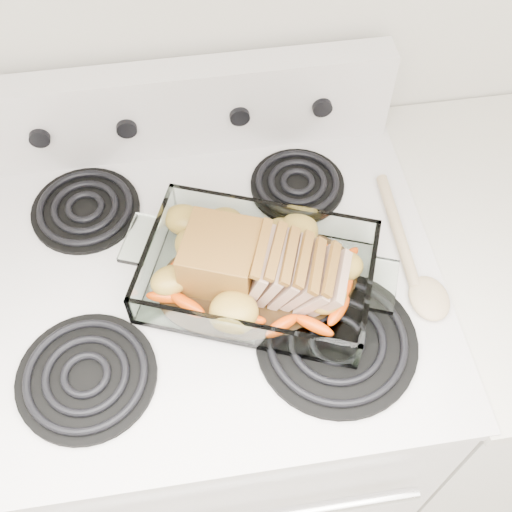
{
  "coord_description": "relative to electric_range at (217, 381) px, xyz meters",
  "views": [
    {
      "loc": [
        0.0,
        1.08,
        1.83
      ],
      "look_at": [
        0.09,
        1.64,
        0.99
      ],
      "focal_mm": 45.0,
      "sensor_mm": 36.0,
      "label": 1
    }
  ],
  "objects": [
    {
      "name": "roast_vegetables",
      "position": [
        0.08,
        0.0,
        0.49
      ],
      "size": [
        0.39,
        0.21,
        0.05
      ],
      "rotation": [
        0.0,
        0.0,
        -0.17
      ],
      "color": "#FC4800",
      "rests_on": "baking_dish"
    },
    {
      "name": "pork_roast",
      "position": [
        0.07,
        -0.04,
        0.51
      ],
      "size": [
        0.26,
        0.11,
        0.09
      ],
      "rotation": [
        0.0,
        0.0,
        -0.12
      ],
      "color": "#915F22",
      "rests_on": "baking_dish"
    },
    {
      "name": "baking_dish",
      "position": [
        0.09,
        -0.04,
        0.48
      ],
      "size": [
        0.35,
        0.23,
        0.07
      ],
      "rotation": [
        0.0,
        0.0,
        -0.37
      ],
      "color": "silver",
      "rests_on": "electric_range"
    },
    {
      "name": "electric_range",
      "position": [
        0.0,
        0.0,
        0.0
      ],
      "size": [
        0.78,
        0.7,
        1.12
      ],
      "color": "silver",
      "rests_on": "ground"
    },
    {
      "name": "wooden_spoon",
      "position": [
        0.35,
        -0.05,
        0.46
      ],
      "size": [
        0.06,
        0.3,
        0.02
      ],
      "rotation": [
        0.0,
        0.0,
        -0.03
      ],
      "color": "tan",
      "rests_on": "electric_range"
    },
    {
      "name": "counter_right",
      "position": [
        0.66,
        -0.0,
        -0.02
      ],
      "size": [
        0.58,
        0.68,
        0.93
      ],
      "color": "silver",
      "rests_on": "ground"
    }
  ]
}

